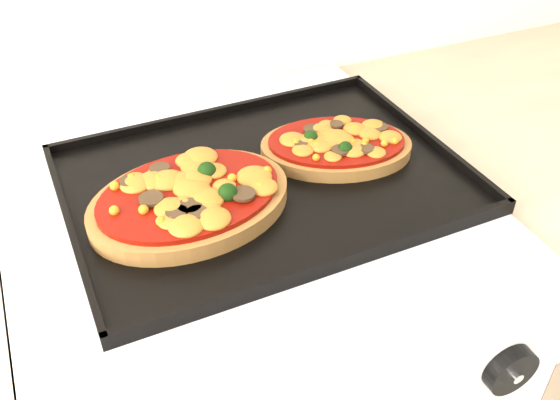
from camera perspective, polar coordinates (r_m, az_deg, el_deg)
knob_right at (r=0.72m, az=20.30°, el=-14.36°), size 0.06×0.02×0.06m
baking_tray at (r=0.82m, az=-1.42°, el=2.07°), size 0.52×0.39×0.02m
pizza_left at (r=0.76m, az=-8.26°, el=0.20°), size 0.27×0.22×0.04m
pizza_right at (r=0.86m, az=5.16°, el=5.05°), size 0.24×0.20×0.03m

